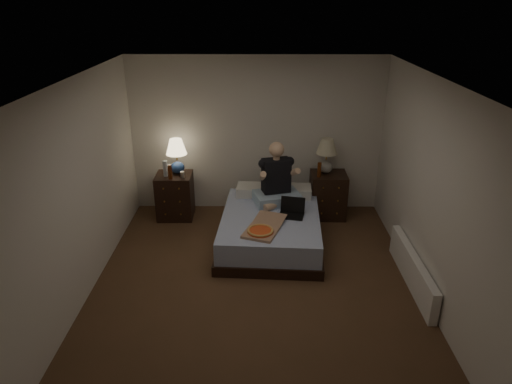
{
  "coord_description": "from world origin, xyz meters",
  "views": [
    {
      "loc": [
        0.04,
        -4.78,
        3.31
      ],
      "look_at": [
        0.0,
        0.9,
        0.85
      ],
      "focal_mm": 32.0,
      "sensor_mm": 36.0,
      "label": 1
    }
  ],
  "objects_px": {
    "radiator": "(412,270)",
    "nightstand_left": "(175,196)",
    "lamp_left": "(177,156)",
    "person": "(277,174)",
    "laptop": "(292,209)",
    "nightstand_right": "(328,195)",
    "water_bottle": "(165,169)",
    "bed": "(271,229)",
    "lamp_right": "(326,156)",
    "beer_bottle_right": "(319,170)",
    "pizza_box": "(260,231)",
    "soda_can": "(182,175)",
    "beer_bottle_left": "(170,172)"
  },
  "relations": [
    {
      "from": "laptop",
      "to": "lamp_right",
      "type": "bearing_deg",
      "value": 72.17
    },
    {
      "from": "nightstand_left",
      "to": "person",
      "type": "height_order",
      "value": "person"
    },
    {
      "from": "lamp_right",
      "to": "person",
      "type": "bearing_deg",
      "value": -144.86
    },
    {
      "from": "beer_bottle_left",
      "to": "person",
      "type": "bearing_deg",
      "value": -9.84
    },
    {
      "from": "nightstand_left",
      "to": "nightstand_right",
      "type": "relative_size",
      "value": 1.0
    },
    {
      "from": "water_bottle",
      "to": "pizza_box",
      "type": "bearing_deg",
      "value": -43.07
    },
    {
      "from": "beer_bottle_left",
      "to": "person",
      "type": "xyz_separation_m",
      "value": [
        1.62,
        -0.28,
        0.08
      ]
    },
    {
      "from": "bed",
      "to": "lamp_left",
      "type": "xyz_separation_m",
      "value": [
        -1.45,
        0.93,
        0.77
      ]
    },
    {
      "from": "pizza_box",
      "to": "radiator",
      "type": "height_order",
      "value": "pizza_box"
    },
    {
      "from": "beer_bottle_left",
      "to": "radiator",
      "type": "distance_m",
      "value": 3.72
    },
    {
      "from": "water_bottle",
      "to": "laptop",
      "type": "xyz_separation_m",
      "value": [
        1.9,
        -0.85,
        -0.27
      ]
    },
    {
      "from": "radiator",
      "to": "nightstand_left",
      "type": "bearing_deg",
      "value": 149.92
    },
    {
      "from": "lamp_right",
      "to": "beer_bottle_left",
      "type": "height_order",
      "value": "lamp_right"
    },
    {
      "from": "laptop",
      "to": "lamp_left",
      "type": "bearing_deg",
      "value": 163.23
    },
    {
      "from": "laptop",
      "to": "soda_can",
      "type": "bearing_deg",
      "value": 166.89
    },
    {
      "from": "nightstand_right",
      "to": "soda_can",
      "type": "distance_m",
      "value": 2.33
    },
    {
      "from": "person",
      "to": "radiator",
      "type": "distance_m",
      "value": 2.27
    },
    {
      "from": "water_bottle",
      "to": "nightstand_right",
      "type": "bearing_deg",
      "value": 2.3
    },
    {
      "from": "pizza_box",
      "to": "person",
      "type": "bearing_deg",
      "value": 95.62
    },
    {
      "from": "lamp_left",
      "to": "water_bottle",
      "type": "height_order",
      "value": "lamp_left"
    },
    {
      "from": "bed",
      "to": "nightstand_right",
      "type": "relative_size",
      "value": 2.51
    },
    {
      "from": "bed",
      "to": "person",
      "type": "height_order",
      "value": "person"
    },
    {
      "from": "nightstand_right",
      "to": "beer_bottle_left",
      "type": "xyz_separation_m",
      "value": [
        -2.46,
        -0.21,
        0.47
      ]
    },
    {
      "from": "lamp_left",
      "to": "pizza_box",
      "type": "height_order",
      "value": "lamp_left"
    },
    {
      "from": "nightstand_right",
      "to": "water_bottle",
      "type": "distance_m",
      "value": 2.6
    },
    {
      "from": "water_bottle",
      "to": "radiator",
      "type": "xyz_separation_m",
      "value": [
        3.34,
        -1.81,
        -0.65
      ]
    },
    {
      "from": "bed",
      "to": "lamp_right",
      "type": "relative_size",
      "value": 3.25
    },
    {
      "from": "laptop",
      "to": "pizza_box",
      "type": "height_order",
      "value": "laptop"
    },
    {
      "from": "lamp_left",
      "to": "beer_bottle_left",
      "type": "bearing_deg",
      "value": -107.12
    },
    {
      "from": "beer_bottle_right",
      "to": "radiator",
      "type": "bearing_deg",
      "value": -61.76
    },
    {
      "from": "nightstand_left",
      "to": "water_bottle",
      "type": "height_order",
      "value": "water_bottle"
    },
    {
      "from": "person",
      "to": "laptop",
      "type": "xyz_separation_m",
      "value": [
        0.19,
        -0.46,
        -0.35
      ]
    },
    {
      "from": "water_bottle",
      "to": "beer_bottle_left",
      "type": "xyz_separation_m",
      "value": [
        0.09,
        -0.11,
        -0.01
      ]
    },
    {
      "from": "nightstand_right",
      "to": "beer_bottle_right",
      "type": "distance_m",
      "value": 0.52
    },
    {
      "from": "pizza_box",
      "to": "lamp_left",
      "type": "bearing_deg",
      "value": 150.65
    },
    {
      "from": "laptop",
      "to": "radiator",
      "type": "height_order",
      "value": "laptop"
    },
    {
      "from": "beer_bottle_right",
      "to": "laptop",
      "type": "relative_size",
      "value": 0.68
    },
    {
      "from": "lamp_right",
      "to": "beer_bottle_right",
      "type": "height_order",
      "value": "lamp_right"
    },
    {
      "from": "soda_can",
      "to": "beer_bottle_left",
      "type": "height_order",
      "value": "beer_bottle_left"
    },
    {
      "from": "soda_can",
      "to": "pizza_box",
      "type": "relative_size",
      "value": 0.13
    },
    {
      "from": "lamp_right",
      "to": "person",
      "type": "height_order",
      "value": "person"
    },
    {
      "from": "lamp_right",
      "to": "person",
      "type": "relative_size",
      "value": 0.6
    },
    {
      "from": "person",
      "to": "beer_bottle_right",
      "type": "bearing_deg",
      "value": 14.13
    },
    {
      "from": "lamp_left",
      "to": "pizza_box",
      "type": "bearing_deg",
      "value": -49.14
    },
    {
      "from": "water_bottle",
      "to": "person",
      "type": "bearing_deg",
      "value": -12.92
    },
    {
      "from": "beer_bottle_left",
      "to": "radiator",
      "type": "bearing_deg",
      "value": -27.62
    },
    {
      "from": "bed",
      "to": "radiator",
      "type": "distance_m",
      "value": 2.0
    },
    {
      "from": "nightstand_left",
      "to": "lamp_right",
      "type": "distance_m",
      "value": 2.48
    },
    {
      "from": "water_bottle",
      "to": "laptop",
      "type": "distance_m",
      "value": 2.1
    },
    {
      "from": "lamp_left",
      "to": "radiator",
      "type": "xyz_separation_m",
      "value": [
        3.17,
        -1.94,
        -0.8
      ]
    }
  ]
}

